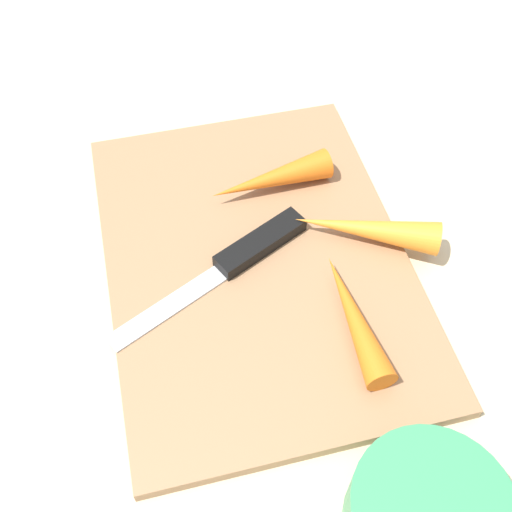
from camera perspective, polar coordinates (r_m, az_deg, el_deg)
ground_plane at (r=0.56m, az=-0.00°, el=-0.74°), size 1.40×1.40×0.00m
cutting_board at (r=0.55m, az=-0.00°, el=-0.37°), size 0.36×0.26×0.01m
knife at (r=0.54m, az=-0.65°, el=0.47°), size 0.11×0.19×0.01m
carrot_longest at (r=0.56m, az=10.04°, el=2.45°), size 0.08×0.13×0.03m
carrot_shortest at (r=0.59m, az=1.36°, el=7.05°), size 0.04×0.12×0.03m
carrot_medium at (r=0.50m, az=8.95°, el=-5.46°), size 0.12×0.03×0.03m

